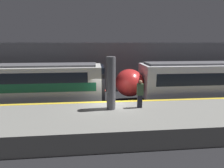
# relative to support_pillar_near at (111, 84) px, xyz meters

# --- Properties ---
(ground_plane) EXTENTS (120.00, 120.00, 0.00)m
(ground_plane) POSITION_rel_support_pillar_near_xyz_m (0.05, 1.47, -2.70)
(ground_plane) COLOR black
(platform) EXTENTS (40.00, 4.44, 1.11)m
(platform) POSITION_rel_support_pillar_near_xyz_m (0.05, -0.75, -2.16)
(platform) COLOR slate
(platform) RESTS_ON ground
(station_rear_barrier) EXTENTS (50.00, 0.15, 5.15)m
(station_rear_barrier) POSITION_rel_support_pillar_near_xyz_m (0.05, 8.12, -0.13)
(station_rear_barrier) COLOR gray
(station_rear_barrier) RESTS_ON ground
(support_pillar_near) EXTENTS (0.54, 0.54, 3.21)m
(support_pillar_near) POSITION_rel_support_pillar_near_xyz_m (0.00, 0.00, 0.00)
(support_pillar_near) COLOR #56565B
(support_pillar_near) RESTS_ON platform
(person_waiting) EXTENTS (0.38, 0.24, 1.78)m
(person_waiting) POSITION_rel_support_pillar_near_xyz_m (1.82, 0.03, -0.66)
(person_waiting) COLOR black
(person_waiting) RESTS_ON platform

